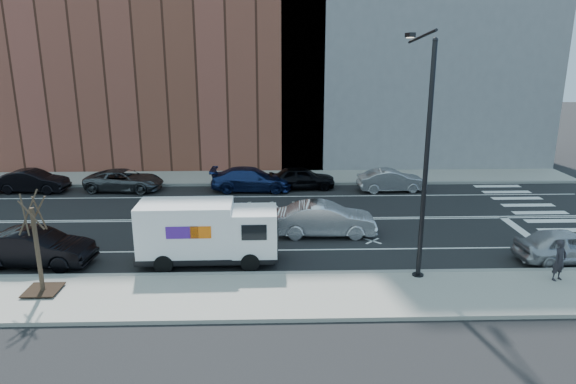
{
  "coord_description": "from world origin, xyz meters",
  "views": [
    {
      "loc": [
        1.4,
        -25.61,
        8.67
      ],
      "look_at": [
        2.16,
        0.32,
        1.4
      ],
      "focal_mm": 32.0,
      "sensor_mm": 36.0,
      "label": 1
    }
  ],
  "objects": [
    {
      "name": "far_parked_d",
      "position": [
        -0.0,
        5.73,
        0.73
      ],
      "size": [
        5.12,
        2.21,
        1.47
      ],
      "primitive_type": "imported",
      "rotation": [
        0.0,
        0.0,
        1.54
      ],
      "color": "navy",
      "rests_on": "ground"
    },
    {
      "name": "far_parked_c",
      "position": [
        -8.0,
        5.99,
        0.67
      ],
      "size": [
        5.0,
        2.68,
        1.34
      ],
      "primitive_type": "imported",
      "rotation": [
        0.0,
        0.0,
        1.47
      ],
      "color": "#424549",
      "rests_on": "ground"
    },
    {
      "name": "pedestrian",
      "position": [
        12.2,
        -7.96,
        0.95
      ],
      "size": [
        0.69,
        0.59,
        1.61
      ],
      "primitive_type": "imported",
      "rotation": [
        0.0,
        0.0,
        0.42
      ],
      "color": "black",
      "rests_on": "sidewalk_near"
    },
    {
      "name": "curb_near",
      "position": [
        0.0,
        -7.0,
        0.08
      ],
      "size": [
        44.0,
        0.25,
        0.17
      ],
      "primitive_type": "cube",
      "color": "gray",
      "rests_on": "ground"
    },
    {
      "name": "near_parked_front",
      "position": [
        13.62,
        -5.9,
        0.71
      ],
      "size": [
        4.26,
        1.98,
        1.41
      ],
      "primitive_type": "imported",
      "rotation": [
        0.0,
        0.0,
        1.65
      ],
      "color": "#B3B3B8",
      "rests_on": "ground"
    },
    {
      "name": "bldg_brick",
      "position": [
        -8.0,
        15.6,
        11.0
      ],
      "size": [
        26.0,
        10.0,
        22.0
      ],
      "primitive_type": "cube",
      "color": "brown",
      "rests_on": "ground"
    },
    {
      "name": "ground",
      "position": [
        0.0,
        0.0,
        0.0
      ],
      "size": [
        120.0,
        120.0,
        0.0
      ],
      "primitive_type": "plane",
      "color": "black",
      "rests_on": "ground"
    },
    {
      "name": "far_parked_e",
      "position": [
        3.2,
        6.1,
        0.72
      ],
      "size": [
        4.3,
        1.89,
        1.44
      ],
      "primitive_type": "imported",
      "rotation": [
        0.0,
        0.0,
        1.62
      ],
      "color": "black",
      "rests_on": "ground"
    },
    {
      "name": "far_parked_f",
      "position": [
        8.8,
        5.36,
        0.69
      ],
      "size": [
        4.25,
        1.69,
        1.38
      ],
      "primitive_type": "imported",
      "rotation": [
        0.0,
        0.0,
        1.63
      ],
      "color": "#A2A2A7",
      "rests_on": "ground"
    },
    {
      "name": "sidewalk_far",
      "position": [
        0.0,
        8.8,
        0.07
      ],
      "size": [
        44.0,
        3.6,
        0.15
      ],
      "primitive_type": "cube",
      "color": "gray",
      "rests_on": "ground"
    },
    {
      "name": "curb_far",
      "position": [
        0.0,
        7.0,
        0.08
      ],
      "size": [
        44.0,
        0.25,
        0.17
      ],
      "primitive_type": "cube",
      "color": "gray",
      "rests_on": "ground"
    },
    {
      "name": "street_tree",
      "position": [
        -7.0,
        -8.4,
        1.45
      ],
      "size": [
        1.2,
        1.2,
        3.75
      ],
      "color": "black",
      "rests_on": "ground"
    },
    {
      "name": "crosswalk",
      "position": [
        16.0,
        0.0,
        0.0
      ],
      "size": [
        3.0,
        14.0,
        0.01
      ],
      "primitive_type": null,
      "color": "white",
      "rests_on": "ground"
    },
    {
      "name": "road_markings",
      "position": [
        0.0,
        0.0,
        0.0
      ],
      "size": [
        40.0,
        8.6,
        0.01
      ],
      "primitive_type": null,
      "color": "white",
      "rests_on": "ground"
    },
    {
      "name": "fedex_van",
      "position": [
        -1.37,
        -5.6,
        1.38
      ],
      "size": [
        5.79,
        2.12,
        2.63
      ],
      "rotation": [
        0.0,
        0.0,
        0.01
      ],
      "color": "black",
      "rests_on": "ground"
    },
    {
      "name": "near_parked_rear_a",
      "position": [
        -8.42,
        -5.64,
        0.77
      ],
      "size": [
        4.79,
        2.03,
        1.54
      ],
      "primitive_type": "imported",
      "rotation": [
        0.0,
        0.0,
        1.48
      ],
      "color": "black",
      "rests_on": "ground"
    },
    {
      "name": "sidewalk_near",
      "position": [
        0.0,
        -8.8,
        0.07
      ],
      "size": [
        44.0,
        3.6,
        0.15
      ],
      "primitive_type": "cube",
      "color": "gray",
      "rests_on": "ground"
    },
    {
      "name": "driving_sedan",
      "position": [
        3.86,
        -2.4,
        0.79
      ],
      "size": [
        4.84,
        1.76,
        1.58
      ],
      "primitive_type": "imported",
      "rotation": [
        0.0,
        0.0,
        1.55
      ],
      "color": "silver",
      "rests_on": "ground"
    },
    {
      "name": "streetlight",
      "position": [
        7.0,
        -6.91,
        5.08
      ],
      "size": [
        0.44,
        4.02,
        9.34
      ],
      "color": "black",
      "rests_on": "ground"
    },
    {
      "name": "far_parked_b",
      "position": [
        -13.6,
        5.78,
        0.7
      ],
      "size": [
        4.35,
        1.8,
        1.4
      ],
      "primitive_type": "imported",
      "rotation": [
        0.0,
        0.0,
        1.49
      ],
      "color": "black",
      "rests_on": "ground"
    }
  ]
}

